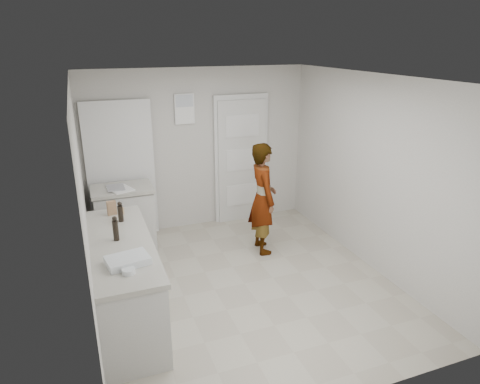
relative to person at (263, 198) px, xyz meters
name	(u,v)px	position (x,y,z in m)	size (l,w,h in m)	color
ground	(244,284)	(-0.57, -0.77, -0.79)	(4.00, 4.00, 0.00)	#A9A08D
room_shell	(189,166)	(-0.75, 1.18, 0.23)	(4.00, 4.00, 4.00)	beige
main_counter	(124,284)	(-2.02, -0.97, -0.36)	(0.64, 1.96, 0.93)	silver
side_counter	(125,220)	(-1.82, 0.78, -0.36)	(0.84, 0.61, 0.93)	silver
person	(263,198)	(0.00, 0.00, 0.00)	(0.58, 0.38, 1.58)	silver
cake_mix_box	(112,208)	(-2.03, -0.20, 0.22)	(0.10, 0.05, 0.17)	#986D4C
spice_jar	(122,211)	(-1.92, -0.23, 0.17)	(0.05, 0.05, 0.08)	tan
oil_cruet_a	(120,212)	(-1.95, -0.43, 0.25)	(0.06, 0.06, 0.24)	black
oil_cruet_b	(116,229)	(-2.05, -0.92, 0.26)	(0.06, 0.06, 0.27)	black
baking_dish	(128,261)	(-2.00, -1.46, 0.16)	(0.42, 0.33, 0.07)	silver
egg_bowl	(129,271)	(-2.02, -1.64, 0.16)	(0.12, 0.12, 0.05)	silver
papers	(121,189)	(-1.84, 0.70, 0.14)	(0.28, 0.35, 0.01)	white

